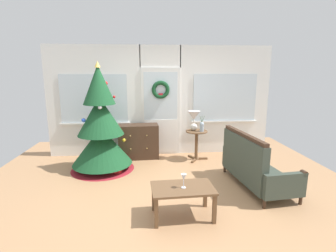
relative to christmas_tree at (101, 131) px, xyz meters
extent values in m
plane|color=#AD7F56|center=(1.24, -1.13, -0.81)|extent=(6.76, 6.76, 0.00)
cube|color=white|center=(-0.28, 0.96, 0.47)|extent=(2.15, 0.08, 2.55)
cube|color=white|center=(2.77, 0.96, 0.47)|extent=(2.15, 0.08, 2.55)
cube|color=white|center=(1.24, 0.96, 1.49)|extent=(0.94, 0.08, 0.50)
cube|color=silver|center=(1.24, 0.92, 0.22)|extent=(0.90, 0.05, 2.05)
cube|color=white|center=(1.24, 0.90, -0.36)|extent=(0.78, 0.02, 0.80)
cube|color=silver|center=(1.24, 0.90, 0.59)|extent=(0.78, 0.01, 1.10)
cube|color=silver|center=(-0.28, 0.90, 0.54)|extent=(1.50, 0.01, 1.10)
cube|color=silver|center=(2.77, 0.90, 0.54)|extent=(1.50, 0.01, 1.10)
cube|color=silver|center=(-0.28, 0.89, -0.03)|extent=(1.59, 0.06, 0.03)
cube|color=silver|center=(2.77, 0.89, -0.03)|extent=(1.59, 0.06, 0.03)
torus|color=#164424|center=(1.24, 0.86, 0.74)|extent=(0.41, 0.09, 0.41)
cube|color=red|center=(1.24, 0.84, 0.61)|extent=(0.10, 0.02, 0.10)
cylinder|color=#4C331E|center=(0.00, 0.00, -0.70)|extent=(0.10, 0.10, 0.21)
cone|color=maroon|center=(0.00, 0.00, -0.76)|extent=(1.27, 1.27, 0.10)
cone|color=#194C28|center=(0.00, 0.00, -0.31)|extent=(1.19, 1.19, 0.76)
cone|color=#194C28|center=(0.00, 0.00, 0.30)|extent=(0.91, 0.91, 0.76)
cone|color=#194C28|center=(0.00, 0.00, 0.91)|extent=(0.62, 0.62, 0.76)
cone|color=#E0BC4C|center=(0.00, 0.00, 1.29)|extent=(0.12, 0.12, 0.12)
sphere|color=red|center=(0.27, 0.09, 0.66)|extent=(0.05, 0.05, 0.05)
sphere|color=gold|center=(0.09, 0.22, 0.66)|extent=(0.05, 0.05, 0.05)
sphere|color=silver|center=(0.05, -0.27, 0.50)|extent=(0.08, 0.08, 0.08)
sphere|color=#264CB2|center=(-0.27, -0.24, 0.26)|extent=(0.08, 0.08, 0.08)
sphere|color=red|center=(0.11, 0.17, 0.92)|extent=(0.08, 0.08, 0.08)
sphere|color=gold|center=(0.44, 0.01, -0.21)|extent=(0.07, 0.07, 0.07)
cube|color=#3D281C|center=(0.71, 0.66, -0.42)|extent=(0.92, 0.47, 0.78)
sphere|color=tan|center=(0.55, 0.43, -0.23)|extent=(0.03, 0.03, 0.03)
sphere|color=tan|center=(0.91, 0.45, -0.23)|extent=(0.03, 0.03, 0.03)
sphere|color=tan|center=(0.55, 0.43, -0.53)|extent=(0.03, 0.03, 0.03)
sphere|color=tan|center=(0.91, 0.45, -0.53)|extent=(0.03, 0.03, 0.03)
cylinder|color=#3D281C|center=(3.20, -1.72, -0.74)|extent=(0.05, 0.05, 0.14)
cylinder|color=#3D281C|center=(3.04, -0.30, -0.74)|extent=(0.05, 0.05, 0.14)
cylinder|color=#3D281C|center=(2.60, -1.79, -0.74)|extent=(0.05, 0.05, 0.14)
cylinder|color=#3D281C|center=(2.44, -0.36, -0.74)|extent=(0.05, 0.05, 0.14)
cube|color=#384238|center=(2.82, -1.04, -0.60)|extent=(0.87, 1.44, 0.14)
cube|color=#384238|center=(2.52, -1.07, -0.22)|extent=(0.27, 1.38, 0.62)
cube|color=#3D281C|center=(2.52, -1.07, 0.12)|extent=(0.23, 1.34, 0.06)
cube|color=#384238|center=(2.90, -1.77, -0.48)|extent=(0.67, 0.16, 0.38)
cylinder|color=#3D281C|center=(3.19, -1.73, -0.31)|extent=(0.10, 0.10, 0.09)
cube|color=#384238|center=(2.74, -0.32, -0.48)|extent=(0.67, 0.16, 0.38)
cylinder|color=#3D281C|center=(3.03, -0.28, -0.31)|extent=(0.10, 0.10, 0.09)
cylinder|color=brown|center=(2.01, 0.41, -0.15)|extent=(0.48, 0.48, 0.02)
cylinder|color=brown|center=(2.01, 0.41, -0.49)|extent=(0.07, 0.07, 0.64)
cube|color=brown|center=(2.17, 0.41, -0.79)|extent=(0.20, 0.05, 0.04)
cube|color=brown|center=(1.93, 0.55, -0.79)|extent=(0.14, 0.20, 0.04)
cube|color=brown|center=(1.93, 0.27, -0.79)|extent=(0.14, 0.20, 0.04)
sphere|color=silver|center=(1.95, 0.45, -0.06)|extent=(0.16, 0.16, 0.16)
cylinder|color=silver|center=(1.95, 0.45, 0.07)|extent=(0.02, 0.02, 0.06)
cone|color=silver|center=(1.95, 0.45, 0.20)|extent=(0.28, 0.28, 0.20)
cylinder|color=#99ADBC|center=(2.11, 0.35, -0.06)|extent=(0.09, 0.09, 0.16)
sphere|color=#99ADBC|center=(2.11, 0.35, 0.02)|extent=(0.10, 0.10, 0.10)
cylinder|color=#4C7042|center=(2.09, 0.35, 0.12)|extent=(0.07, 0.01, 0.17)
cylinder|color=#4C7042|center=(2.11, 0.35, 0.12)|extent=(0.01, 0.01, 0.18)
cylinder|color=#4C7042|center=(2.14, 0.35, 0.12)|extent=(0.07, 0.01, 0.17)
cube|color=brown|center=(1.39, -1.90, -0.39)|extent=(0.87, 0.56, 0.03)
cube|color=brown|center=(1.02, -2.14, -0.61)|extent=(0.05, 0.05, 0.40)
cube|color=brown|center=(1.78, -2.10, -0.61)|extent=(0.05, 0.05, 0.40)
cube|color=brown|center=(0.99, -1.70, -0.61)|extent=(0.05, 0.05, 0.40)
cube|color=brown|center=(1.75, -1.66, -0.61)|extent=(0.05, 0.05, 0.40)
cylinder|color=silver|center=(1.39, -1.92, -0.37)|extent=(0.06, 0.06, 0.01)
cylinder|color=silver|center=(1.39, -1.92, -0.32)|extent=(0.01, 0.01, 0.10)
cone|color=silver|center=(1.39, -1.92, -0.22)|extent=(0.08, 0.08, 0.09)
cube|color=red|center=(0.31, -0.26, -0.72)|extent=(0.18, 0.16, 0.18)
camera|label=1|loc=(0.92, -5.12, 1.15)|focal=27.70mm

